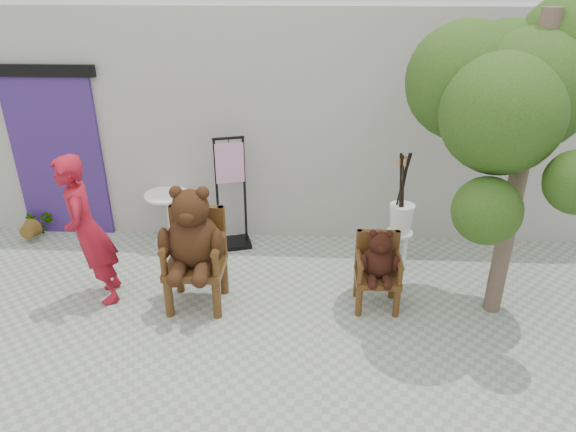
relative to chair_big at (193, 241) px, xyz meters
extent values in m
plane|color=gray|center=(0.83, -0.92, -0.79)|extent=(60.00, 60.00, 0.00)
cube|color=#A9A69E|center=(0.83, 2.18, 0.71)|extent=(9.00, 1.00, 3.00)
cube|color=#3B2267|center=(-2.17, 1.66, 0.31)|extent=(1.20, 0.08, 2.20)
cube|color=black|center=(-2.17, 1.62, 1.46)|extent=(1.40, 0.06, 0.15)
cylinder|color=#3E240D|center=(-0.26, -0.24, -0.57)|extent=(0.09, 0.09, 0.43)
cylinder|color=#3E240D|center=(-0.26, 0.23, -0.57)|extent=(0.09, 0.09, 0.43)
cylinder|color=#3E240D|center=(0.26, -0.24, -0.57)|extent=(0.09, 0.09, 0.43)
cylinder|color=#3E240D|center=(0.26, 0.23, -0.57)|extent=(0.09, 0.09, 0.43)
cube|color=#3E240D|center=(0.00, -0.01, -0.31)|extent=(0.62, 0.57, 0.08)
cube|color=#3E240D|center=(0.00, 0.24, 0.01)|extent=(0.59, 0.08, 0.57)
cylinder|color=#3E240D|center=(-0.27, 0.24, 0.01)|extent=(0.08, 0.08, 0.57)
cylinder|color=#3E240D|center=(-0.27, -0.24, -0.14)|extent=(0.07, 0.07, 0.26)
cylinder|color=#3E240D|center=(-0.27, -0.01, -0.01)|extent=(0.08, 0.54, 0.08)
cylinder|color=#3E240D|center=(0.27, 0.24, 0.01)|extent=(0.08, 0.08, 0.57)
cylinder|color=#3E240D|center=(0.27, -0.24, -0.14)|extent=(0.07, 0.07, 0.26)
cylinder|color=#3E240D|center=(0.27, -0.01, -0.01)|extent=(0.08, 0.54, 0.08)
ellipsoid|color=black|center=(0.00, 0.02, -0.02)|extent=(0.59, 0.50, 0.62)
sphere|color=black|center=(0.00, -0.01, 0.39)|extent=(0.39, 0.39, 0.39)
ellipsoid|color=black|center=(0.00, -0.16, 0.36)|extent=(0.18, 0.14, 0.14)
sphere|color=black|center=(-0.14, 0.00, 0.55)|extent=(0.14, 0.14, 0.14)
sphere|color=black|center=(0.14, 0.00, 0.55)|extent=(0.14, 0.14, 0.14)
ellipsoid|color=black|center=(-0.28, -0.10, 0.02)|extent=(0.14, 0.20, 0.35)
ellipsoid|color=black|center=(-0.13, -0.24, -0.22)|extent=(0.17, 0.35, 0.17)
sphere|color=black|center=(-0.13, -0.38, -0.24)|extent=(0.17, 0.17, 0.17)
ellipsoid|color=black|center=(0.28, -0.10, 0.02)|extent=(0.14, 0.20, 0.35)
ellipsoid|color=black|center=(0.13, -0.24, -0.22)|extent=(0.17, 0.35, 0.17)
sphere|color=black|center=(0.13, -0.38, -0.24)|extent=(0.17, 0.17, 0.17)
cylinder|color=#3E240D|center=(1.77, -0.13, -0.62)|extent=(0.07, 0.07, 0.34)
cylinder|color=#3E240D|center=(1.77, 0.23, -0.62)|extent=(0.07, 0.07, 0.34)
cylinder|color=#3E240D|center=(2.17, -0.13, -0.62)|extent=(0.07, 0.07, 0.34)
cylinder|color=#3E240D|center=(2.17, 0.23, -0.62)|extent=(0.07, 0.07, 0.34)
cube|color=#3E240D|center=(1.97, 0.05, -0.42)|extent=(0.48, 0.44, 0.06)
cube|color=#3E240D|center=(1.97, 0.24, -0.17)|extent=(0.46, 0.06, 0.44)
cylinder|color=#3E240D|center=(1.76, 0.24, -0.17)|extent=(0.06, 0.06, 0.44)
cylinder|color=#3E240D|center=(1.76, -0.13, -0.29)|extent=(0.06, 0.06, 0.20)
cylinder|color=#3E240D|center=(1.76, 0.05, -0.19)|extent=(0.06, 0.42, 0.06)
cylinder|color=#3E240D|center=(2.18, 0.24, -0.17)|extent=(0.06, 0.06, 0.44)
cylinder|color=#3E240D|center=(2.18, -0.13, -0.29)|extent=(0.06, 0.06, 0.20)
cylinder|color=#3E240D|center=(2.18, 0.05, -0.19)|extent=(0.06, 0.42, 0.06)
ellipsoid|color=black|center=(1.97, 0.06, -0.24)|extent=(0.36, 0.30, 0.37)
sphere|color=black|center=(1.97, 0.05, 0.01)|extent=(0.24, 0.24, 0.24)
ellipsoid|color=black|center=(1.97, -0.05, -0.01)|extent=(0.11, 0.09, 0.09)
sphere|color=black|center=(1.88, 0.05, 0.11)|extent=(0.08, 0.08, 0.08)
sphere|color=black|center=(2.05, 0.05, 0.11)|extent=(0.08, 0.08, 0.08)
ellipsoid|color=black|center=(1.80, -0.01, -0.21)|extent=(0.08, 0.12, 0.21)
ellipsoid|color=black|center=(1.89, -0.10, -0.36)|extent=(0.10, 0.21, 0.10)
sphere|color=black|center=(1.89, -0.18, -0.37)|extent=(0.10, 0.10, 0.10)
ellipsoid|color=black|center=(2.14, -0.01, -0.21)|extent=(0.08, 0.12, 0.21)
ellipsoid|color=black|center=(2.05, -0.10, -0.36)|extent=(0.10, 0.21, 0.10)
sphere|color=black|center=(2.05, -0.18, -0.37)|extent=(0.10, 0.10, 0.10)
imported|color=maroon|center=(-1.14, 0.04, 0.06)|extent=(0.59, 0.72, 1.70)
cylinder|color=white|center=(-0.67, 1.43, -0.10)|extent=(0.60, 0.60, 0.03)
cylinder|color=white|center=(-0.67, 1.43, -0.44)|extent=(0.06, 0.06, 0.68)
cylinder|color=white|center=(-0.67, 1.43, -0.77)|extent=(0.44, 0.44, 0.03)
cube|color=black|center=(0.02, 1.31, -0.04)|extent=(0.04, 0.04, 1.50)
cube|color=black|center=(0.36, 1.41, -0.04)|extent=(0.04, 0.04, 1.50)
cube|color=black|center=(0.19, 1.36, 0.71)|extent=(0.39, 0.14, 0.03)
cube|color=black|center=(0.19, 1.36, -0.76)|extent=(0.53, 0.46, 0.06)
cube|color=#D693BE|center=(0.19, 1.35, 0.39)|extent=(0.36, 0.14, 0.52)
cylinder|color=black|center=(0.19, 1.36, 0.68)|extent=(0.01, 0.01, 0.08)
cylinder|color=white|center=(2.33, 0.99, -0.35)|extent=(0.32, 0.32, 0.03)
cylinder|color=white|center=(2.42, 1.07, -0.57)|extent=(0.03, 0.03, 0.44)
cylinder|color=white|center=(2.25, 1.07, -0.57)|extent=(0.03, 0.03, 0.44)
cylinder|color=white|center=(2.25, 0.90, -0.57)|extent=(0.03, 0.03, 0.44)
cylinder|color=white|center=(2.42, 0.90, -0.57)|extent=(0.03, 0.03, 0.44)
cylinder|color=black|center=(2.31, 1.03, 0.27)|extent=(0.17, 0.09, 0.79)
cylinder|color=#9F7048|center=(2.29, 1.09, 0.59)|extent=(0.05, 0.04, 0.08)
cylinder|color=black|center=(2.28, 0.98, 0.27)|extent=(0.05, 0.18, 0.79)
cylinder|color=#9F7048|center=(2.23, 0.97, 0.59)|extent=(0.04, 0.05, 0.08)
cylinder|color=black|center=(2.33, 1.04, 0.27)|extent=(0.09, 0.03, 0.80)
cylinder|color=#9F7048|center=(2.33, 1.06, 0.59)|extent=(0.04, 0.04, 0.07)
cylinder|color=black|center=(2.30, 1.03, 0.27)|extent=(0.15, 0.12, 0.79)
cylinder|color=#9F7048|center=(2.27, 1.08, 0.59)|extent=(0.05, 0.04, 0.08)
cylinder|color=black|center=(2.31, 0.94, 0.27)|extent=(0.09, 0.06, 0.80)
cylinder|color=#9F7048|center=(2.30, 0.92, 0.59)|extent=(0.04, 0.04, 0.07)
cylinder|color=black|center=(2.29, 0.97, 0.27)|extent=(0.08, 0.17, 0.79)
cylinder|color=#9F7048|center=(2.23, 0.95, 0.59)|extent=(0.04, 0.05, 0.08)
cylinder|color=#48382B|center=(3.24, 0.07, 0.76)|extent=(0.18, 0.18, 3.09)
sphere|color=#1A340E|center=(3.21, 0.12, 1.59)|extent=(1.12, 1.12, 1.12)
sphere|color=#1A340E|center=(3.08, 0.09, 1.59)|extent=(0.85, 0.85, 0.85)
sphere|color=#1A340E|center=(3.35, 0.40, 1.65)|extent=(0.80, 0.80, 0.80)
sphere|color=#1A340E|center=(2.70, 0.43, 1.61)|extent=(1.16, 1.16, 1.16)
sphere|color=#1A340E|center=(3.08, 0.48, 1.65)|extent=(1.06, 1.06, 1.06)
sphere|color=#1A340E|center=(2.89, -0.17, 1.44)|extent=(1.08, 1.08, 1.08)
sphere|color=#1A340E|center=(3.61, 0.34, 1.92)|extent=(1.05, 1.05, 1.05)
sphere|color=#1A340E|center=(2.80, -0.49, 0.65)|extent=(0.62, 0.62, 0.62)
imported|color=#1A340E|center=(-2.57, 1.43, -0.57)|extent=(0.40, 0.35, 0.44)
camera|label=1|loc=(1.25, -4.71, 2.57)|focal=32.00mm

